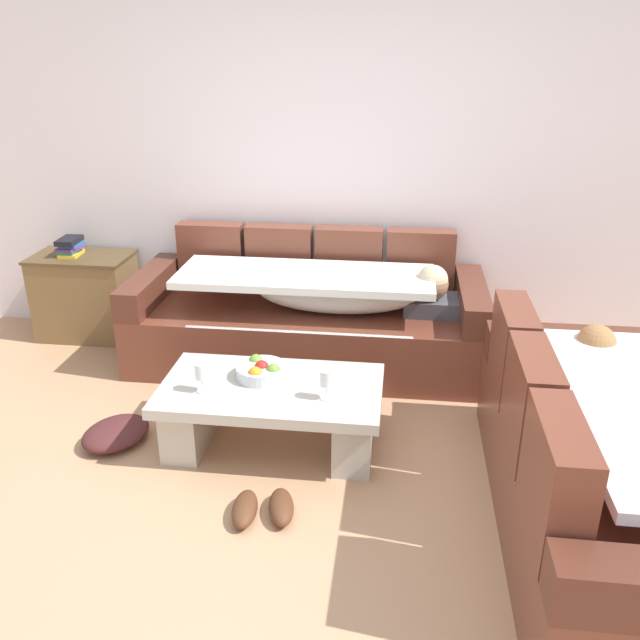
# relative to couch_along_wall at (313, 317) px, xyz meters

# --- Properties ---
(ground_plane) EXTENTS (14.00, 14.00, 0.00)m
(ground_plane) POSITION_rel_couch_along_wall_xyz_m (0.13, -1.62, -0.33)
(ground_plane) COLOR tan
(back_wall) EXTENTS (9.00, 0.10, 2.70)m
(back_wall) POSITION_rel_couch_along_wall_xyz_m (0.13, 0.53, 1.02)
(back_wall) COLOR white
(back_wall) RESTS_ON ground_plane
(couch_along_wall) EXTENTS (2.40, 0.92, 0.88)m
(couch_along_wall) POSITION_rel_couch_along_wall_xyz_m (0.00, 0.00, 0.00)
(couch_along_wall) COLOR brown
(couch_along_wall) RESTS_ON ground_plane
(couch_near_window) EXTENTS (0.92, 2.01, 0.88)m
(couch_near_window) POSITION_rel_couch_along_wall_xyz_m (1.53, -1.59, 0.01)
(couch_near_window) COLOR brown
(couch_near_window) RESTS_ON ground_plane
(coffee_table) EXTENTS (1.20, 0.68, 0.38)m
(coffee_table) POSITION_rel_couch_along_wall_xyz_m (-0.08, -1.10, -0.09)
(coffee_table) COLOR #BBB8AC
(coffee_table) RESTS_ON ground_plane
(fruit_bowl) EXTENTS (0.28, 0.28, 0.10)m
(fruit_bowl) POSITION_rel_couch_along_wall_xyz_m (-0.15, -1.02, 0.09)
(fruit_bowl) COLOR silver
(fruit_bowl) RESTS_ON coffee_table
(wine_glass_near_left) EXTENTS (0.07, 0.07, 0.17)m
(wine_glass_near_left) POSITION_rel_couch_along_wall_xyz_m (-0.43, -1.21, 0.17)
(wine_glass_near_left) COLOR silver
(wine_glass_near_left) RESTS_ON coffee_table
(wine_glass_near_right) EXTENTS (0.07, 0.07, 0.17)m
(wine_glass_near_right) POSITION_rel_couch_along_wall_xyz_m (0.23, -1.21, 0.17)
(wine_glass_near_right) COLOR silver
(wine_glass_near_right) RESTS_ON coffee_table
(side_cabinet) EXTENTS (0.72, 0.44, 0.64)m
(side_cabinet) POSITION_rel_couch_along_wall_xyz_m (-1.77, 0.23, -0.01)
(side_cabinet) COLOR brown
(side_cabinet) RESTS_ON ground_plane
(book_stack_on_cabinet) EXTENTS (0.16, 0.22, 0.13)m
(book_stack_on_cabinet) POSITION_rel_couch_along_wall_xyz_m (-1.83, 0.23, 0.38)
(book_stack_on_cabinet) COLOR gold
(book_stack_on_cabinet) RESTS_ON side_cabinet
(pair_of_shoes) EXTENTS (0.33, 0.32, 0.09)m
(pair_of_shoes) POSITION_rel_couch_along_wall_xyz_m (-0.01, -1.70, -0.28)
(pair_of_shoes) COLOR #59331E
(pair_of_shoes) RESTS_ON ground_plane
(crumpled_garment) EXTENTS (0.47, 0.50, 0.12)m
(crumpled_garment) POSITION_rel_couch_along_wall_xyz_m (-0.96, -1.18, -0.27)
(crumpled_garment) COLOR #4C2323
(crumpled_garment) RESTS_ON ground_plane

